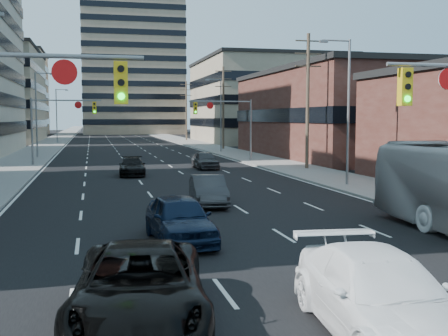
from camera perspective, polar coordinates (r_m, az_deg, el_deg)
The scene contains 22 objects.
road_surface at distance 137.05m, azimuth -11.22°, elevation 3.24°, with size 18.00×300.00×0.02m, color black.
sidewalk_left at distance 137.12m, azimuth -16.04°, elevation 3.17°, with size 5.00×300.00×0.15m, color slate.
sidewalk_right at distance 137.93m, azimuth -6.43°, elevation 3.35°, with size 5.00×300.00×0.15m, color slate.
storefront_right_mid at distance 63.80m, azimuth 13.71°, elevation 5.19°, with size 20.00×30.00×9.00m, color #472119.
office_right_far at distance 99.52m, azimuth 4.25°, elevation 6.68°, with size 22.00×28.00×14.00m, color gray.
apartment_tower at distance 159.21m, azimuth -9.45°, elevation 13.99°, with size 26.00×26.00×58.00m, color gray.
bg_block_right at distance 141.78m, azimuth 1.84°, elevation 5.82°, with size 22.00×22.00×12.00m, color gray.
signal_far_left at distance 51.97m, azimuth -16.42°, elevation 4.96°, with size 6.09×0.33×6.00m.
signal_far_right at distance 53.39m, azimuth 0.34°, elevation 5.17°, with size 6.09×0.33×6.00m.
utility_pole_block at distance 46.19m, azimuth 8.50°, elevation 6.96°, with size 2.20×0.28×11.00m.
utility_pole_midblock at distance 74.88m, azimuth -0.07°, elevation 6.28°, with size 2.20×0.28×11.00m.
utility_pole_distant at distance 104.31m, azimuth -3.85°, elevation 5.94°, with size 2.20×0.28×11.00m.
streetlight_left_mid at distance 62.15m, azimuth -18.39°, elevation 5.59°, with size 2.03×0.22×9.00m.
streetlight_left_far at distance 97.06m, azimuth -16.55°, elevation 5.38°, with size 2.03×0.22×9.00m.
streetlight_right_near at distance 35.34m, azimuth 12.30°, elevation 6.30°, with size 2.03×0.22×9.00m.
streetlight_right_far at distance 68.61m, azimuth -0.45°, elevation 5.78°, with size 2.03×0.22×9.00m.
black_pickup at distance 11.78m, azimuth -8.57°, elevation -11.91°, with size 2.68×5.81×1.61m, color black.
white_van at distance 11.54m, azimuth 15.53°, elevation -12.38°, with size 2.28×5.61×1.63m, color white.
sedan_blue at distance 19.24m, azimuth -4.52°, elevation -5.17°, with size 1.93×4.79×1.63m, color black.
sedan_grey_center at distance 27.25m, azimuth -1.62°, elevation -2.31°, with size 1.54×4.42×1.46m, color #2F2F31.
sedan_black_far at distance 41.88m, azimuth -9.31°, elevation 0.14°, with size 1.87×4.61×1.34m, color black.
sedan_grey_right at distance 46.74m, azimuth -1.95°, elevation 0.81°, with size 1.75×4.36×1.48m, color #38383B.
Camera 1 is at (-4.85, -6.90, 4.25)m, focal length 45.00 mm.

